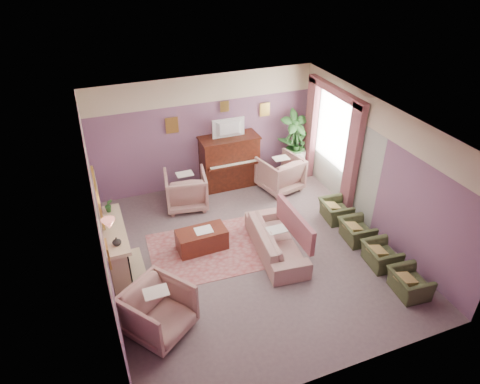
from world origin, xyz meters
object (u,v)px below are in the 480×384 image
object	(u,v)px
floral_armchair_left	(186,188)
side_table	(295,162)
olive_chair_d	(335,208)
floral_armchair_right	(280,172)
olive_chair_a	(410,280)
olive_chair_b	(381,252)
television	(230,127)
sofa	(276,236)
floral_armchair_front	(158,309)
piano	(229,162)
olive_chair_c	(357,228)
coffee_table	(202,240)

from	to	relation	value
floral_armchair_left	side_table	world-z (taller)	floral_armchair_left
olive_chair_d	floral_armchair_right	bearing A→B (deg)	109.70
olive_chair_a	olive_chair_d	distance (m)	2.46
floral_armchair_right	olive_chair_a	distance (m)	4.15
olive_chair_b	olive_chair_d	xyz separation A→B (m)	(0.00, 1.64, 0.00)
television	olive_chair_b	bearing A→B (deg)	-66.39
sofa	side_table	bearing A→B (deg)	56.08
television	floral_armchair_right	xyz separation A→B (m)	(1.10, -0.59, -1.12)
television	floral_armchair_front	xyz separation A→B (m)	(-2.64, -3.92, -1.12)
television	sofa	world-z (taller)	television
piano	olive_chair_b	bearing A→B (deg)	-66.66
piano	olive_chair_b	size ratio (longest dim) A/B	2.03
olive_chair_a	olive_chair_b	xyz separation A→B (m)	(0.00, 0.82, 0.00)
television	olive_chair_c	xyz separation A→B (m)	(1.69, -3.05, -1.30)
olive_chair_c	sofa	bearing A→B (deg)	171.54
sofa	olive_chair_b	world-z (taller)	sofa
olive_chair_b	olive_chair_c	bearing A→B (deg)	90.00
sofa	floral_armchair_front	world-z (taller)	floral_armchair_front
coffee_table	olive_chair_d	bearing A→B (deg)	-1.36
olive_chair_b	side_table	distance (m)	3.82
olive_chair_d	coffee_table	bearing A→B (deg)	178.64
olive_chair_b	television	bearing A→B (deg)	113.61
coffee_table	sofa	world-z (taller)	sofa
coffee_table	olive_chair_c	bearing A→B (deg)	-16.10
floral_armchair_front	sofa	bearing A→B (deg)	23.52
floral_armchair_right	olive_chair_c	world-z (taller)	floral_armchair_right
floral_armchair_right	olive_chair_a	size ratio (longest dim) A/B	1.40
side_table	television	bearing A→B (deg)	178.22
sofa	floral_armchair_right	distance (m)	2.48
television	olive_chair_c	size ratio (longest dim) A/B	1.16
olive_chair_b	olive_chair_d	size ratio (longest dim) A/B	1.00
piano	floral_armchair_front	distance (m)	4.77
television	olive_chair_a	xyz separation A→B (m)	(1.69, -4.69, -1.30)
floral_armchair_right	side_table	xyz separation A→B (m)	(0.70, 0.53, -0.13)
olive_chair_c	olive_chair_d	bearing A→B (deg)	90.00
olive_chair_d	olive_chair_c	bearing A→B (deg)	-90.00
floral_armchair_right	floral_armchair_front	distance (m)	5.01
floral_armchair_right	olive_chair_b	world-z (taller)	floral_armchair_right
coffee_table	television	bearing A→B (deg)	56.96
television	floral_armchair_left	bearing A→B (deg)	-158.62
floral_armchair_left	olive_chair_b	world-z (taller)	floral_armchair_left
floral_armchair_right	side_table	distance (m)	0.89
floral_armchair_right	piano	bearing A→B (deg)	149.94
floral_armchair_left	side_table	size ratio (longest dim) A/B	1.38
coffee_table	olive_chair_d	size ratio (longest dim) A/B	1.45
television	olive_chair_c	distance (m)	3.72
floral_armchair_front	floral_armchair_left	bearing A→B (deg)	68.30
floral_armchair_left	olive_chair_a	size ratio (longest dim) A/B	1.40
sofa	coffee_table	bearing A→B (deg)	155.00
olive_chair_d	side_table	size ratio (longest dim) A/B	0.98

